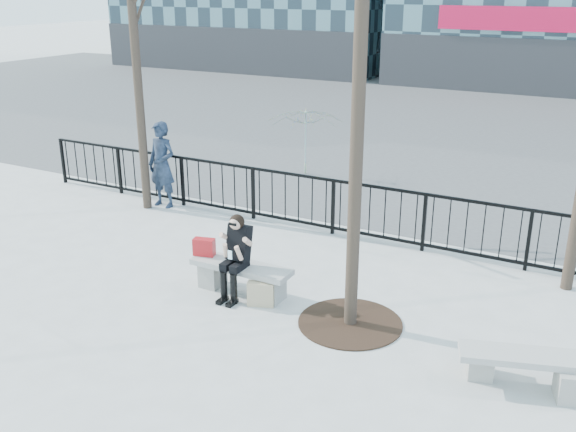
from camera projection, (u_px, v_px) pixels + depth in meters
The scene contains 11 objects.
ground at pixel (242, 292), 10.14m from camera, with size 120.00×120.00×0.00m, color #A5A5A0.
street_surface at pixel (469, 122), 22.55m from camera, with size 60.00×23.00×0.01m, color #474747.
railing at pixel (324, 205), 12.43m from camera, with size 14.00×0.06×1.10m.
tree_grate at pixel (350, 323), 9.20m from camera, with size 1.50×1.50×0.02m, color black.
bench_main at pixel (241, 275), 10.03m from camera, with size 1.65×0.46×0.49m.
bench_second at pixel (525, 366), 7.67m from camera, with size 1.55×0.43×0.46m.
seated_woman at pixel (235, 257), 9.78m from camera, with size 0.50×0.64×1.34m.
handbag at pixel (204, 247), 10.25m from camera, with size 0.34×0.16×0.28m, color red.
shopping_bag at pixel (261, 294), 9.66m from camera, with size 0.40×0.15×0.38m, color beige.
standing_man at pixel (162, 165), 13.78m from camera, with size 0.68×0.45×1.86m, color black.
vendor_umbrella at pixel (305, 142), 16.12m from camera, with size 1.85×1.89×1.70m, color yellow.
Camera 1 is at (4.97, -7.68, 4.59)m, focal length 40.00 mm.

